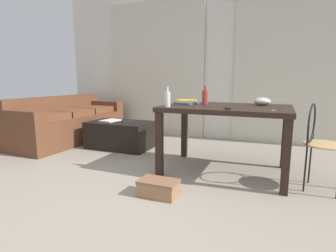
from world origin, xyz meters
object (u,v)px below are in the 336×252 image
craft_table (226,114)px  magazine (110,120)px  shoebox (158,188)px  bottle_far (205,97)px  coffee_table (120,135)px  couch (68,123)px  wire_chair (319,137)px  tv_remote_primary (128,122)px  tv_remote_on_table (228,108)px  book_stack (187,102)px  scissors (275,110)px  bottle_near (167,99)px  bowl (262,101)px

craft_table → magazine: (-1.86, 0.48, -0.24)m
magazine → shoebox: magazine is taller
bottle_far → coffee_table: bearing=164.6°
couch → craft_table: (2.75, -0.53, 0.35)m
couch → wire_chair: wire_chair is taller
wire_chair → tv_remote_primary: size_ratio=4.42×
craft_table → tv_remote_primary: craft_table is taller
wire_chair → couch: bearing=169.5°
bottle_far → magazine: (-1.59, 0.39, -0.42)m
wire_chair → craft_table: bearing=170.9°
bottle_far → tv_remote_on_table: bearing=-49.8°
couch → bottle_far: 2.58m
bottle_far → tv_remote_on_table: (0.34, -0.40, -0.07)m
wire_chair → book_stack: (-1.38, 0.24, 0.26)m
coffee_table → magazine: magazine is taller
book_stack → scissors: bearing=-18.7°
tv_remote_primary → bottle_far: bearing=10.3°
bottle_near → magazine: 1.61m
coffee_table → bowl: 2.14m
bottle_near → tv_remote_primary: bottle_near is taller
couch → tv_remote_on_table: bearing=-16.7°
bowl → tv_remote_on_table: bowl is taller
bottle_near → couch: bearing=158.0°
magazine → wire_chair: bearing=-4.5°
wire_chair → scissors: (-0.40, -0.10, 0.24)m
couch → bowl: bowl is taller
bowl → magazine: bowl is taller
bottle_far → shoebox: 1.23m
coffee_table → wire_chair: (2.59, -0.62, 0.31)m
wire_chair → bowl: bowl is taller
tv_remote_primary → shoebox: (1.12, -1.34, -0.34)m
craft_table → tv_remote_on_table: size_ratio=9.37×
coffee_table → craft_table: 1.81m
bottle_far → bowl: bottle_far is taller
bottle_far → scissors: size_ratio=1.90×
bottle_near → craft_table: bearing=33.2°
scissors → couch: bearing=166.6°
tv_remote_on_table → scissors: 0.43m
wire_chair → bowl: 0.73m
wire_chair → bottle_far: (-1.16, 0.23, 0.33)m
bottle_near → tv_remote_on_table: (0.62, 0.04, -0.07)m
couch → tv_remote_primary: (1.21, -0.06, 0.11)m
wire_chair → magazine: wire_chair is taller
wire_chair → tv_remote_on_table: wire_chair is taller
scissors → bottle_near: bearing=-173.7°
bottle_far → book_stack: (-0.22, 0.01, -0.06)m
wire_chair → tv_remote_on_table: size_ratio=5.72×
wire_chair → bottle_near: (-1.44, -0.22, 0.32)m
wire_chair → shoebox: (-1.32, -0.73, -0.44)m
coffee_table → tv_remote_on_table: bearing=-24.2°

